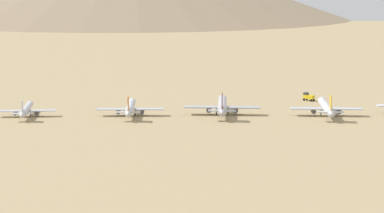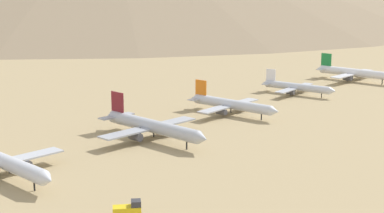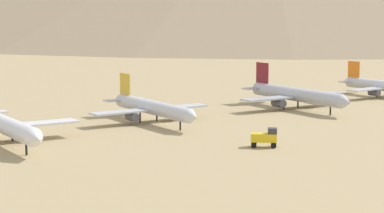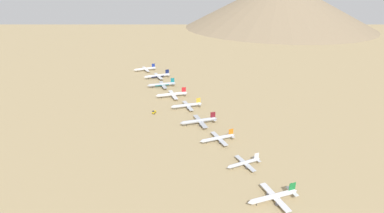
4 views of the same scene
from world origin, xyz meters
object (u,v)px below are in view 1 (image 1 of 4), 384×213
Objects in this scene: parked_jet_4 at (326,107)px; service_truck at (308,96)px; parked_jet_6 at (130,108)px; parked_jet_7 at (26,109)px; parked_jet_5 at (222,105)px.

parked_jet_4 is 39.30m from service_truck.
parked_jet_6 reaches higher than parked_jet_7.
parked_jet_6 is 1.13× the size of parked_jet_7.
parked_jet_6 is at bearing 83.60° from parked_jet_4.
parked_jet_7 is at bearing 86.81° from parked_jet_5.
parked_jet_4 is 6.84× the size of service_truck.
parked_jet_6 is at bearing -93.71° from parked_jet_7.
parked_jet_5 is 56.24m from service_truck.
parked_jet_5 is 83.86m from parked_jet_7.
parked_jet_5 is 1.14× the size of parked_jet_6.
parked_jet_4 is 44.47m from parked_jet_5.
parked_jet_4 is at bearing 176.12° from service_truck.
parked_jet_7 is 132.97m from service_truck.
parked_jet_7 reaches higher than service_truck.
parked_jet_5 is at bearing 80.20° from parked_jet_4.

